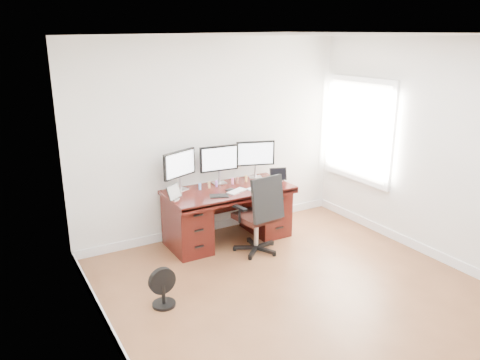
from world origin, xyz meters
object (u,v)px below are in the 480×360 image
floor_fan (163,288)px  desk (228,212)px  office_chair (259,227)px  keyboard (237,191)px  monitor_center (219,160)px

floor_fan → desk: bearing=35.2°
office_chair → keyboard: size_ratio=3.68×
desk → floor_fan: bearing=-140.7°
keyboard → desk: bearing=74.8°
desk → office_chair: bearing=-73.8°
monitor_center → keyboard: bearing=-81.5°
floor_fan → monitor_center: monitor_center is taller
desk → monitor_center: (-0.00, 0.24, 0.68)m
office_chair → floor_fan: office_chair is taller
desk → keyboard: keyboard is taller
office_chair → floor_fan: size_ratio=2.50×
monitor_center → keyboard: monitor_center is taller
desk → floor_fan: 1.78m
office_chair → monitor_center: 1.08m
office_chair → keyboard: 0.55m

